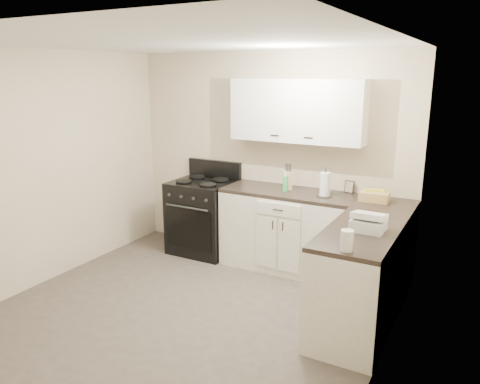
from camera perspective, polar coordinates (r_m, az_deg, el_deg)
The scene contains 20 objects.
floor at distance 4.68m, azimuth -6.64°, elevation -14.58°, with size 3.60×3.60×0.00m, color #473F38.
ceiling at distance 4.10m, azimuth -7.69°, elevation 17.66°, with size 3.60×3.60×0.00m, color white.
wall_back at distance 5.74m, azimuth 3.42°, elevation 4.25°, with size 3.60×3.60×0.00m, color beige.
wall_right at distance 3.51m, azimuth 17.50°, elevation -2.93°, with size 3.60×3.60×0.00m, color beige.
wall_left at distance 5.45m, azimuth -22.71°, elevation 2.61°, with size 3.60×3.60×0.00m, color beige.
base_cabinets_back at distance 5.51m, azimuth 5.96°, elevation -4.85°, with size 1.55×0.60×0.90m, color beige.
base_cabinets_right at distance 4.63m, azimuth 15.24°, elevation -9.13°, with size 0.60×1.90×0.90m, color beige.
countertop_back at distance 5.37m, azimuth 6.09°, elevation -0.11°, with size 1.55×0.60×0.04m, color black.
countertop_right at distance 4.47m, azimuth 15.63°, elevation -3.58°, with size 0.60×1.90×0.04m, color black.
upper_cabinets at distance 5.36m, azimuth 6.98°, elevation 9.81°, with size 1.55×0.30×0.70m, color white.
stove at distance 6.01m, azimuth -4.51°, elevation -3.07°, with size 0.77×0.66×0.93m, color black.
knife_block at distance 5.42m, azimuth 5.87°, elevation 1.40°, with size 0.10×0.09×0.21m, color tan.
paper_towel at distance 5.17m, azimuth 10.32°, elevation 0.90°, with size 0.11×0.11×0.27m, color white.
soap_bottle at distance 5.35m, azimuth 5.54°, elevation 1.02°, with size 0.06×0.06×0.18m, color #45B459.
picture_frame at distance 5.40m, azimuth 13.18°, elevation 0.64°, with size 0.11×0.01×0.14m, color black.
wicker_basket at distance 5.11m, azimuth 16.07°, elevation -0.54°, with size 0.30×0.20×0.10m, color tan.
countertop_grill at distance 4.15m, azimuth 15.37°, elevation -3.89°, with size 0.27×0.26×0.10m, color white.
glass_jar at distance 3.64m, azimuth 12.91°, elevation -5.79°, with size 0.10×0.10×0.16m, color silver.
oven_mitt_near at distance 4.22m, azimuth 9.02°, elevation -11.49°, with size 0.02×0.14×0.24m, color black.
oven_mitt_far at distance 4.44m, azimuth 10.19°, elevation -10.07°, with size 0.02×0.14×0.23m, color black.
Camera 1 is at (2.41, -3.31, 2.25)m, focal length 35.00 mm.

